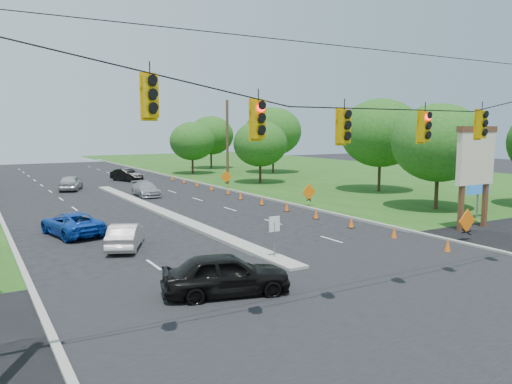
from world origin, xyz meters
TOP-DOWN VIEW (x-y plane):
  - ground at (0.00, 0.00)m, footprint 160.00×160.00m
  - grass_right at (30.00, 20.00)m, footprint 40.00×160.00m
  - cross_street at (0.00, 0.00)m, footprint 160.00×14.00m
  - curb_right at (10.10, 30.00)m, footprint 0.25×110.00m
  - median at (0.00, 21.00)m, footprint 1.00×34.00m
  - median_sign at (0.00, 6.00)m, footprint 0.55×0.06m
  - signal_span at (-0.05, -1.00)m, footprint 25.60×0.32m
  - utility_pole_far_right at (12.50, 35.00)m, footprint 0.28×0.28m
  - pylon_sign at (14.31, 6.20)m, footprint 5.90×2.30m
  - cone_0 at (8.08, 3.00)m, footprint 0.32×0.32m
  - cone_1 at (8.08, 6.50)m, footprint 0.32×0.32m
  - cone_2 at (8.08, 10.00)m, footprint 0.32×0.32m
  - cone_3 at (8.08, 13.50)m, footprint 0.32×0.32m
  - cone_4 at (8.08, 17.00)m, footprint 0.32×0.32m
  - cone_5 at (8.08, 20.50)m, footprint 0.32×0.32m
  - cone_6 at (8.08, 24.00)m, footprint 0.32×0.32m
  - cone_7 at (8.68, 27.50)m, footprint 0.32×0.32m
  - cone_8 at (8.68, 31.00)m, footprint 0.32×0.32m
  - cone_9 at (8.68, 34.50)m, footprint 0.32×0.32m
  - cone_10 at (8.68, 38.00)m, footprint 0.32×0.32m
  - cone_11 at (8.68, 41.50)m, footprint 0.32×0.32m
  - work_sign_0 at (10.80, 4.00)m, footprint 1.27×0.58m
  - work_sign_1 at (10.80, 18.00)m, footprint 1.27×0.58m
  - work_sign_2 at (10.80, 32.00)m, footprint 1.27×0.58m
  - tree_7 at (18.00, 12.00)m, footprint 6.72×6.72m
  - tree_8 at (22.00, 22.00)m, footprint 7.56×7.56m
  - tree_9 at (16.00, 34.00)m, footprint 5.88×5.88m
  - tree_10 at (24.00, 44.00)m, footprint 7.56×7.56m
  - tree_11 at (20.00, 55.00)m, footprint 6.72×6.72m
  - tree_12 at (14.00, 48.00)m, footprint 5.88×5.88m
  - black_sedan at (-4.06, 2.85)m, footprint 4.93×2.95m
  - white_sedan at (-5.19, 11.74)m, footprint 2.88×4.12m
  - blue_pickup at (-6.93, 16.38)m, footprint 3.14×5.15m
  - silver_car_far at (1.88, 30.23)m, footprint 1.96×4.44m
  - silver_car_oncoming at (-3.11, 38.00)m, footprint 3.17×4.70m
  - dark_car_receding at (4.02, 43.84)m, footprint 3.00×4.48m

SIDE VIEW (x-z plane):
  - ground at x=0.00m, z-range 0.00..0.00m
  - grass_right at x=30.00m, z-range -0.03..0.03m
  - cross_street at x=0.00m, z-range -0.01..0.01m
  - curb_right at x=10.10m, z-range -0.08..0.08m
  - median at x=0.00m, z-range -0.09..0.09m
  - cone_0 at x=8.08m, z-range 0.00..0.70m
  - cone_1 at x=8.08m, z-range 0.00..0.70m
  - cone_2 at x=8.08m, z-range 0.00..0.70m
  - cone_3 at x=8.08m, z-range 0.00..0.70m
  - cone_4 at x=8.08m, z-range 0.00..0.70m
  - cone_5 at x=8.08m, z-range 0.00..0.70m
  - cone_6 at x=8.08m, z-range 0.00..0.70m
  - cone_7 at x=8.68m, z-range 0.00..0.70m
  - cone_8 at x=8.68m, z-range 0.00..0.70m
  - cone_9 at x=8.68m, z-range 0.00..0.70m
  - cone_10 at x=8.68m, z-range 0.00..0.70m
  - cone_11 at x=8.68m, z-range 0.00..0.70m
  - silver_car_far at x=1.88m, z-range 0.00..1.27m
  - white_sedan at x=-5.19m, z-range 0.00..1.29m
  - blue_pickup at x=-6.93m, z-range 0.00..1.33m
  - dark_car_receding at x=4.02m, z-range 0.00..1.40m
  - silver_car_oncoming at x=-3.11m, z-range 0.00..1.49m
  - black_sedan at x=-4.06m, z-range 0.00..1.57m
  - work_sign_0 at x=10.80m, z-range 0.41..1.78m
  - work_sign_1 at x=10.80m, z-range 0.41..1.78m
  - work_sign_2 at x=10.80m, z-range 0.41..1.78m
  - median_sign at x=0.00m, z-range 0.44..2.49m
  - pylon_sign at x=14.31m, z-range 0.94..7.06m
  - tree_9 at x=16.00m, z-range 0.91..7.77m
  - tree_12 at x=14.00m, z-range 0.91..7.77m
  - utility_pole_far_right at x=12.50m, z-range 0.00..9.00m
  - tree_7 at x=18.00m, z-range 1.04..8.88m
  - tree_11 at x=20.00m, z-range 1.04..8.88m
  - signal_span at x=-0.05m, z-range 0.47..9.47m
  - tree_8 at x=22.00m, z-range 1.17..9.99m
  - tree_10 at x=24.00m, z-range 1.17..9.99m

